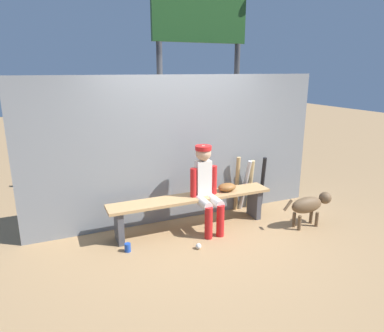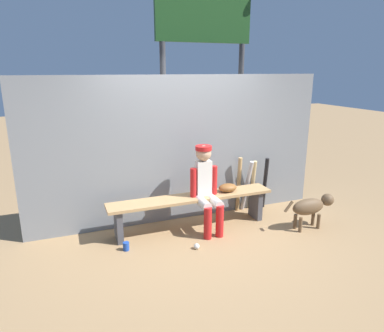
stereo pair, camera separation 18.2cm
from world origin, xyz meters
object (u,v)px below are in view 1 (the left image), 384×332
(dugout_bench, at_px, (192,204))
(cup_on_ground, at_px, (128,247))
(player_seated, at_px, (207,185))
(bat_wood_tan, at_px, (237,184))
(bat_wood_natural, at_px, (250,184))
(cup_on_bench, at_px, (211,189))
(baseball_glove, at_px, (227,187))
(baseball, at_px, (199,246))
(bat_aluminum_black, at_px, (262,182))
(dog, at_px, (310,205))
(scoreboard, at_px, (204,52))
(bat_aluminum_silver, at_px, (245,185))

(dugout_bench, relative_size, cup_on_ground, 22.01)
(dugout_bench, distance_m, player_seated, 0.36)
(bat_wood_tan, relative_size, bat_wood_natural, 1.08)
(cup_on_ground, xyz_separation_m, cup_on_bench, (1.33, 0.33, 0.49))
(player_seated, distance_m, baseball_glove, 0.43)
(bat_wood_natural, relative_size, baseball, 11.40)
(baseball, bearing_deg, bat_wood_natural, 34.17)
(bat_aluminum_black, xyz_separation_m, baseball, (-1.57, -0.90, -0.40))
(player_seated, xyz_separation_m, baseball, (-0.34, -0.48, -0.63))
(bat_aluminum_black, xyz_separation_m, cup_on_ground, (-2.43, -0.60, -0.38))
(baseball_glove, height_order, dog, baseball_glove)
(dugout_bench, distance_m, bat_aluminum_black, 1.44)
(cup_on_ground, bearing_deg, dog, -6.70)
(bat_wood_tan, relative_size, scoreboard, 0.25)
(scoreboard, xyz_separation_m, dog, (0.77, -2.06, -2.20))
(baseball, relative_size, cup_on_bench, 0.67)
(dugout_bench, distance_m, cup_on_ground, 1.12)
(bat_wood_natural, bearing_deg, scoreboard, 106.69)
(dugout_bench, relative_size, bat_aluminum_silver, 2.78)
(bat_wood_natural, xyz_separation_m, dog, (0.43, -0.93, -0.09))
(baseball_glove, bearing_deg, baseball, -140.74)
(player_seated, relative_size, bat_aluminum_silver, 1.40)
(bat_wood_tan, relative_size, dog, 1.08)
(dog, bearing_deg, player_seated, 160.91)
(player_seated, bearing_deg, bat_aluminum_black, 18.47)
(bat_wood_tan, height_order, bat_wood_natural, bat_wood_tan)
(bat_aluminum_black, bearing_deg, cup_on_ground, -166.12)
(player_seated, height_order, baseball_glove, player_seated)
(cup_on_ground, relative_size, scoreboard, 0.03)
(cup_on_ground, bearing_deg, cup_on_bench, 14.04)
(cup_on_bench, bearing_deg, dog, -26.26)
(cup_on_bench, relative_size, scoreboard, 0.03)
(baseball_glove, relative_size, cup_on_ground, 2.55)
(player_seated, height_order, bat_wood_natural, player_seated)
(baseball_glove, bearing_deg, bat_wood_natural, 27.18)
(player_seated, relative_size, cup_on_ground, 11.12)
(dugout_bench, height_order, scoreboard, scoreboard)
(bat_wood_tan, relative_size, cup_on_ground, 8.28)
(scoreboard, bearing_deg, bat_aluminum_black, -63.99)
(baseball_glove, xyz_separation_m, dog, (1.05, -0.61, -0.22))
(bat_aluminum_black, distance_m, dog, 0.94)
(bat_wood_natural, height_order, dog, bat_wood_natural)
(player_seated, xyz_separation_m, bat_wood_tan, (0.76, 0.44, -0.21))
(bat_wood_tan, relative_size, baseball, 12.31)
(bat_aluminum_silver, relative_size, baseball, 11.78)
(dugout_bench, relative_size, player_seated, 1.98)
(bat_aluminum_silver, distance_m, dog, 1.06)
(bat_aluminum_silver, bearing_deg, baseball_glove, -149.99)
(bat_aluminum_black, height_order, scoreboard, scoreboard)
(dugout_bench, xyz_separation_m, scoreboard, (0.84, 1.45, 2.15))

